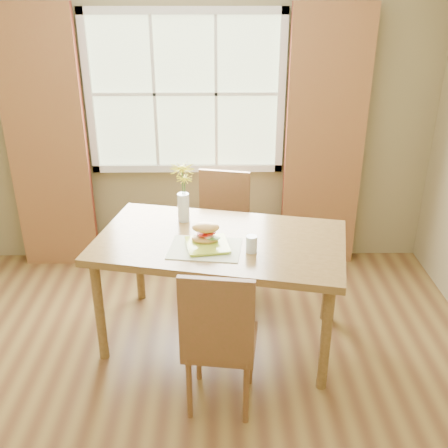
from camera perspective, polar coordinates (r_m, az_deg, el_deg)
room at (r=2.64m, az=-6.31°, el=2.76°), size 4.24×3.84×2.74m
window at (r=4.39m, az=-4.23°, el=13.96°), size 1.62×0.06×1.32m
curtain_left at (r=4.61m, az=-18.68°, el=8.14°), size 0.65×0.08×2.20m
curtain_right at (r=4.48m, az=10.88°, el=8.54°), size 0.65×0.08×2.20m
dining_table at (r=3.49m, az=-0.42°, el=-2.81°), size 1.78×1.24×0.79m
chair_near at (r=3.00m, az=-0.55°, el=-12.16°), size 0.46×0.46×0.98m
chair_far at (r=4.20m, az=-0.24°, el=-0.38°), size 0.48×0.48×0.98m
placemat at (r=3.33m, az=-2.08°, el=-2.68°), size 0.49×0.38×0.01m
plate at (r=3.34m, az=-1.81°, el=-2.41°), size 0.30×0.30×0.01m
croissant_sandwich at (r=3.35m, az=-2.02°, el=-0.96°), size 0.19×0.13×0.13m
water_glass at (r=3.28m, az=3.01°, el=-2.23°), size 0.07×0.07×0.11m
flower_vase at (r=3.63m, az=-4.48°, el=3.96°), size 0.17×0.17×0.42m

